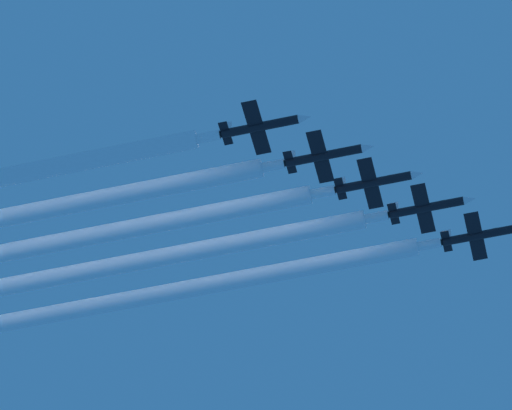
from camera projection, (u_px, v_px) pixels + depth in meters
The scene contains 8 objects.
jet_lead at pixel (482, 235), 242.53m from camera, with size 8.52×12.40×2.98m.
jet_second_echelon at pixel (429, 207), 238.98m from camera, with size 8.52×12.40×2.98m.
jet_third_echelon at pixel (376, 182), 235.08m from camera, with size 8.52×12.40×2.98m.
jet_fourth_echelon at pixel (326, 155), 230.74m from camera, with size 8.52×12.40×2.98m.
jet_fifth_echelon at pixel (263, 126), 226.81m from camera, with size 8.52×12.40×2.98m.
smoke_trail_lead at pixel (140, 298), 249.60m from camera, with size 2.48×86.55×2.48m.
smoke_trail_second_echelon at pixel (85, 272), 246.05m from camera, with size 2.48×86.42×2.48m.
smoke_trail_third_echelon at pixel (21, 250), 242.30m from camera, with size 2.48×88.41×2.48m.
Camera 1 is at (142.16, 18.17, 2.11)m, focal length 123.66 mm.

